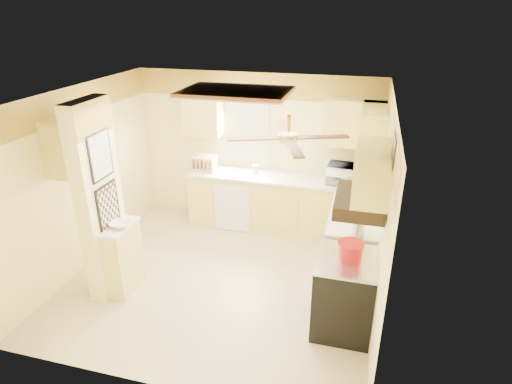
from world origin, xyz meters
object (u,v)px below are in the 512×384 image
(microwave, at_px, (346,174))
(bowl, at_px, (120,224))
(stove, at_px, (344,293))
(kettle, at_px, (358,228))
(dutch_oven, at_px, (350,250))

(microwave, xyz_separation_m, bowl, (-2.59, -2.13, -0.12))
(stove, bearing_deg, microwave, 94.85)
(bowl, relative_size, kettle, 1.03)
(dutch_oven, bearing_deg, stove, -125.84)
(microwave, distance_m, kettle, 1.65)
(kettle, bearing_deg, stove, -99.95)
(stove, relative_size, kettle, 3.80)
(dutch_oven, bearing_deg, kettle, 82.16)
(stove, xyz_separation_m, bowl, (-2.77, -0.01, 0.51))
(microwave, relative_size, bowl, 2.18)
(microwave, bearing_deg, dutch_oven, 102.17)
(microwave, bearing_deg, kettle, 105.88)
(bowl, height_order, kettle, kettle)
(dutch_oven, bearing_deg, bowl, -179.07)
(microwave, xyz_separation_m, kettle, (0.26, -1.63, -0.04))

